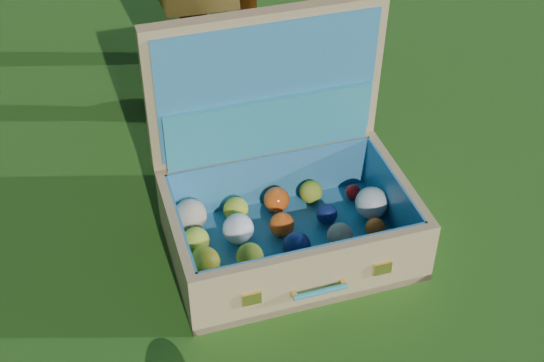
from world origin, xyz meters
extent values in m
plane|color=#215114|center=(0.00, 0.00, 0.00)|extent=(60.00, 60.00, 0.00)
cube|color=tan|center=(-0.03, 0.19, 0.01)|extent=(0.62, 0.51, 0.02)
cube|color=tan|center=(-0.08, 0.03, 0.08)|extent=(0.51, 0.19, 0.16)
cube|color=tan|center=(0.03, 0.35, 0.08)|extent=(0.51, 0.19, 0.16)
cube|color=tan|center=(-0.27, 0.27, 0.08)|extent=(0.12, 0.31, 0.16)
cube|color=tan|center=(0.22, 0.11, 0.08)|extent=(0.12, 0.31, 0.16)
cube|color=teal|center=(-0.03, 0.19, 0.02)|extent=(0.57, 0.46, 0.01)
cube|color=teal|center=(-0.08, 0.04, 0.09)|extent=(0.47, 0.17, 0.14)
cube|color=teal|center=(0.02, 0.34, 0.09)|extent=(0.47, 0.17, 0.14)
cube|color=teal|center=(-0.26, 0.27, 0.09)|extent=(0.11, 0.30, 0.14)
cube|color=teal|center=(0.21, 0.11, 0.09)|extent=(0.11, 0.30, 0.14)
cube|color=tan|center=(0.03, 0.37, 0.34)|extent=(0.52, 0.22, 0.36)
cube|color=teal|center=(0.03, 0.35, 0.34)|extent=(0.48, 0.18, 0.32)
cube|color=teal|center=(0.03, 0.35, 0.24)|extent=(0.46, 0.18, 0.15)
cube|color=#F2C659|center=(-0.22, 0.06, 0.08)|extent=(0.04, 0.02, 0.03)
cube|color=#F2C659|center=(0.05, -0.03, 0.08)|extent=(0.04, 0.02, 0.03)
cylinder|color=teal|center=(-0.09, 0.01, 0.07)|extent=(0.11, 0.05, 0.01)
cube|color=#F2C659|center=(-0.14, 0.03, 0.07)|extent=(0.02, 0.02, 0.01)
cube|color=#F2C659|center=(-0.04, -0.01, 0.07)|extent=(0.02, 0.02, 0.01)
sphere|color=silver|center=(-0.26, 0.16, 0.05)|extent=(0.05, 0.05, 0.05)
sphere|color=gold|center=(-0.16, 0.12, 0.06)|extent=(0.06, 0.06, 0.06)
sphere|color=gold|center=(-0.06, 0.08, 0.05)|extent=(0.06, 0.06, 0.06)
sphere|color=gold|center=(0.04, 0.05, 0.05)|extent=(0.05, 0.05, 0.05)
sphere|color=red|center=(0.12, 0.03, 0.04)|extent=(0.04, 0.04, 0.04)
sphere|color=gold|center=(-0.23, 0.23, 0.06)|extent=(0.07, 0.07, 0.07)
sphere|color=gold|center=(-0.14, 0.18, 0.05)|extent=(0.06, 0.06, 0.06)
sphere|color=navy|center=(-0.04, 0.15, 0.06)|extent=(0.06, 0.06, 0.06)
sphere|color=#C5AE8B|center=(0.06, 0.12, 0.05)|extent=(0.06, 0.06, 0.06)
sphere|color=#F95814|center=(0.15, 0.10, 0.05)|extent=(0.05, 0.05, 0.05)
sphere|color=gold|center=(-0.21, 0.30, 0.06)|extent=(0.06, 0.06, 0.06)
sphere|color=silver|center=(-0.12, 0.27, 0.06)|extent=(0.07, 0.07, 0.07)
sphere|color=#F95814|center=(-0.02, 0.22, 0.05)|extent=(0.06, 0.06, 0.06)
sphere|color=navy|center=(0.08, 0.19, 0.05)|extent=(0.05, 0.05, 0.05)
sphere|color=silver|center=(0.18, 0.15, 0.06)|extent=(0.08, 0.08, 0.08)
sphere|color=#C5AE8B|center=(-0.18, 0.37, 0.06)|extent=(0.08, 0.08, 0.08)
sphere|color=gold|center=(-0.08, 0.33, 0.05)|extent=(0.06, 0.06, 0.06)
sphere|color=#F95814|center=(0.02, 0.30, 0.06)|extent=(0.06, 0.06, 0.06)
sphere|color=gold|center=(0.10, 0.28, 0.05)|extent=(0.06, 0.06, 0.06)
sphere|color=red|center=(0.19, 0.22, 0.04)|extent=(0.04, 0.04, 0.04)
camera|label=1|loc=(-0.79, -0.78, 1.24)|focal=50.00mm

